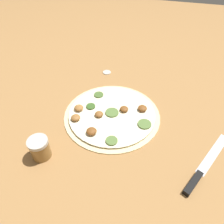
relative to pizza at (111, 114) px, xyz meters
The scene contains 5 objects.
ground_plane 0.01m from the pizza, 53.81° to the left, with size 3.00×3.00×0.00m, color #9E703F.
pizza is the anchor object (origin of this frame).
knife 0.38m from the pizza, 28.76° to the right, with size 0.16×0.28×0.02m.
spice_jar 0.30m from the pizza, 126.17° to the right, with size 0.07×0.07×0.08m.
loose_cap 0.31m from the pizza, 108.94° to the left, with size 0.04×0.04×0.01m.
Camera 1 is at (0.16, -0.60, 0.61)m, focal length 35.00 mm.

